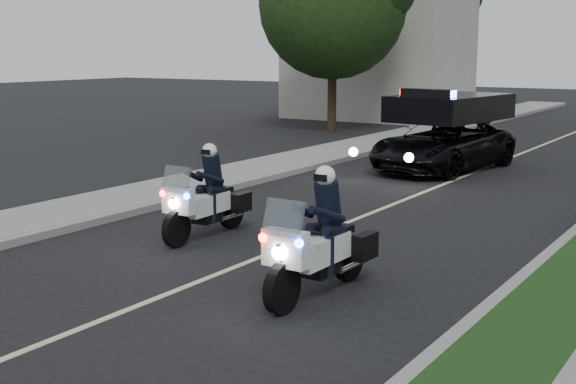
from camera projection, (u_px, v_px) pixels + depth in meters
name	position (u px, v px, depth m)	size (l,w,h in m)	color
ground	(229.00, 270.00, 12.10)	(120.00, 120.00, 0.00)	black
curb_left	(321.00, 165.00, 22.55)	(0.20, 60.00, 0.15)	gray
sidewalk_left	(289.00, 162.00, 23.13)	(2.00, 60.00, 0.16)	gray
building_far	(379.00, 47.00, 38.32)	(8.00, 6.00, 7.00)	#A8A396
lane_marking	(455.00, 180.00, 20.41)	(0.12, 50.00, 0.01)	#BFB78C
police_moto_left	(207.00, 237.00, 14.22)	(0.71, 2.03, 1.72)	white
police_moto_right	(319.00, 295.00, 10.85)	(0.75, 2.15, 1.83)	white
police_suv	(442.00, 170.00, 22.07)	(2.38, 5.14, 2.50)	black
bicycle	(483.00, 141.00, 28.95)	(0.65, 1.86, 0.97)	black
cyclist	(483.00, 141.00, 28.95)	(0.59, 0.39, 1.64)	black
tree_left_near	(332.00, 132.00, 32.10)	(6.00, 6.00, 9.99)	#1D3913
tree_left_far	(411.00, 113.00, 41.57)	(6.11, 6.11, 10.19)	black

